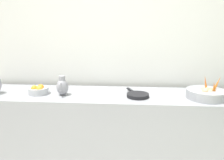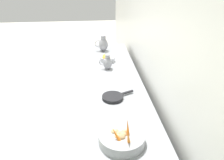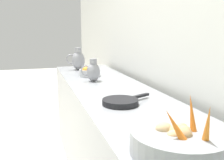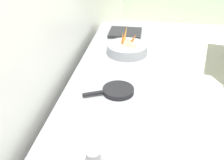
% 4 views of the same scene
% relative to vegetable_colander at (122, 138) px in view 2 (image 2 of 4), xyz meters
% --- Properties ---
extents(tile_wall_left, '(0.10, 8.19, 3.00)m').
position_rel_vegetable_colander_xyz_m(tile_wall_left, '(-0.50, -0.30, 0.57)').
color(tile_wall_left, silver).
rests_on(tile_wall_left, ground_plane).
extents(prep_counter, '(0.62, 3.32, 0.88)m').
position_rel_vegetable_colander_xyz_m(prep_counter, '(-0.08, -0.80, -0.49)').
color(prep_counter, gray).
rests_on(prep_counter, ground_plane).
extents(vegetable_colander, '(0.37, 0.37, 0.22)m').
position_rel_vegetable_colander_xyz_m(vegetable_colander, '(0.00, 0.00, 0.00)').
color(vegetable_colander, gray).
rests_on(vegetable_colander, prep_counter).
extents(orange_bowl, '(0.21, 0.21, 0.10)m').
position_rel_vegetable_colander_xyz_m(orange_bowl, '(-0.02, -1.69, -0.00)').
color(orange_bowl, '#ADAFB5').
rests_on(orange_bowl, prep_counter).
extents(metal_pitcher_tall, '(0.21, 0.15, 0.25)m').
position_rel_vegetable_colander_xyz_m(metal_pitcher_tall, '(0.01, -2.15, 0.07)').
color(metal_pitcher_tall, gray).
rests_on(metal_pitcher_tall, prep_counter).
extents(metal_pitcher_short, '(0.17, 0.12, 0.20)m').
position_rel_vegetable_colander_xyz_m(metal_pitcher_short, '(-0.00, -1.43, 0.04)').
color(metal_pitcher_short, gray).
rests_on(metal_pitcher_short, prep_counter).
extents(skillet_on_counter, '(0.35, 0.23, 0.03)m').
position_rel_vegetable_colander_xyz_m(skillet_on_counter, '(-0.00, -0.66, -0.03)').
color(skillet_on_counter, black).
rests_on(skillet_on_counter, prep_counter).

